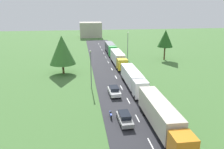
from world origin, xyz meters
TOP-DOWN VIEW (x-y plane):
  - road at (0.00, 24.50)m, footprint 10.00×140.00m
  - lane_marking_centre at (0.00, 22.87)m, footprint 0.16×124.83m
  - truck_lead at (2.19, 12.39)m, footprint 2.51×14.78m
  - truck_second at (2.22, 29.02)m, footprint 2.51×13.97m
  - truck_third at (2.20, 46.75)m, footprint 2.63×12.99m
  - truck_fourth at (2.20, 62.84)m, footprint 2.54×12.37m
  - car_second at (-2.13, 15.18)m, footprint 1.83×4.42m
  - car_third at (-2.04, 25.85)m, footprint 1.99×4.33m
  - motorcycle_courier at (-3.86, 17.11)m, footprint 0.28×1.94m
  - lamppost_second at (-5.96, 30.79)m, footprint 0.36×0.36m
  - lamppost_third at (6.08, 53.36)m, footprint 0.36×0.36m
  - tree_oak at (-12.10, 41.52)m, footprint 6.16×6.16m
  - tree_maple at (17.14, 52.24)m, footprint 4.54×4.54m
  - distant_building at (-2.16, 106.22)m, footprint 10.81×8.74m

SIDE VIEW (x-z plane):
  - road at x=0.00m, z-range 0.00..0.06m
  - lane_marking_centre at x=0.00m, z-range 0.06..0.07m
  - motorcycle_courier at x=-3.86m, z-range 0.09..1.00m
  - car_second at x=-2.13m, z-range 0.09..1.56m
  - car_third at x=-2.04m, z-range 0.09..1.64m
  - truck_second at x=2.22m, z-range 0.36..3.76m
  - truck_fourth at x=2.20m, z-range 0.35..3.78m
  - truck_third at x=2.20m, z-range 0.31..3.93m
  - truck_lead at x=2.19m, z-range 0.33..4.05m
  - distant_building at x=-2.16m, z-range 0.00..7.35m
  - lamppost_second at x=-5.96m, z-range 0.47..8.03m
  - lamppost_third at x=6.08m, z-range 0.48..8.75m
  - tree_oak at x=-12.10m, z-range 1.19..10.37m
  - tree_maple at x=17.14m, z-range 1.93..10.84m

